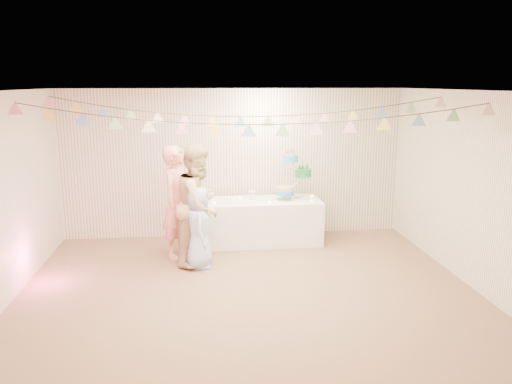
{
  "coord_description": "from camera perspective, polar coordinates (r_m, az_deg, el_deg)",
  "views": [
    {
      "loc": [
        -0.58,
        -6.19,
        2.7
      ],
      "look_at": [
        0.2,
        0.8,
        1.15
      ],
      "focal_mm": 35.0,
      "sensor_mm": 36.0,
      "label": 1
    }
  ],
  "objects": [
    {
      "name": "bunting_back",
      "position": [
        7.32,
        -1.84,
        9.68
      ],
      "size": [
        5.6,
        1.1,
        0.4
      ],
      "primitive_type": null,
      "color": "pink",
      "rests_on": "ceiling"
    },
    {
      "name": "person_adult_a",
      "position": [
        7.84,
        -9.0,
        -1.12
      ],
      "size": [
        0.64,
        0.76,
        1.77
      ],
      "primitive_type": "imported",
      "rotation": [
        0.0,
        0.0,
        1.17
      ],
      "color": "#FF9385",
      "rests_on": "floor"
    },
    {
      "name": "cake_stand",
      "position": [
        8.5,
        4.31,
        1.87
      ],
      "size": [
        0.71,
        0.42,
        0.8
      ],
      "primitive_type": null,
      "color": "silver",
      "rests_on": "table"
    },
    {
      "name": "table",
      "position": [
        8.55,
        0.65,
        -3.37
      ],
      "size": [
        1.99,
        0.8,
        0.75
      ],
      "primitive_type": "cube",
      "color": "white",
      "rests_on": "floor"
    },
    {
      "name": "tealight_1",
      "position": [
        8.59,
        -1.81,
        -0.62
      ],
      "size": [
        0.04,
        0.04,
        0.03
      ],
      "primitive_type": "cylinder",
      "color": "#FFD88C",
      "rests_on": "table"
    },
    {
      "name": "posy",
      "position": [
        8.46,
        -0.46,
        -0.32
      ],
      "size": [
        0.15,
        0.15,
        0.17
      ],
      "primitive_type": null,
      "color": "white",
      "rests_on": "table"
    },
    {
      "name": "floor",
      "position": [
        6.78,
        -0.95,
        -11.05
      ],
      "size": [
        6.0,
        6.0,
        0.0
      ],
      "primitive_type": "plane",
      "color": "brown",
      "rests_on": "ground"
    },
    {
      "name": "tealight_4",
      "position": [
        8.41,
        6.36,
        -0.96
      ],
      "size": [
        0.04,
        0.04,
        0.03
      ],
      "primitive_type": "cylinder",
      "color": "#FFD88C",
      "rests_on": "table"
    },
    {
      "name": "tealight_5",
      "position": [
        8.75,
        6.4,
        -0.45
      ],
      "size": [
        0.04,
        0.04,
        0.03
      ],
      "primitive_type": "cylinder",
      "color": "#FFD88C",
      "rests_on": "table"
    },
    {
      "name": "back_wall",
      "position": [
        8.82,
        -2.52,
        3.28
      ],
      "size": [
        6.0,
        6.0,
        0.0
      ],
      "primitive_type": "plane",
      "color": "white",
      "rests_on": "ground"
    },
    {
      "name": "cake_top_tier",
      "position": [
        8.42,
        3.97,
        3.35
      ],
      "size": [
        0.25,
        0.25,
        0.19
      ],
      "primitive_type": null,
      "color": "#3FA8C8",
      "rests_on": "cake_stand"
    },
    {
      "name": "right_wall",
      "position": [
        7.29,
        23.21,
        0.33
      ],
      "size": [
        5.0,
        5.0,
        0.0
      ],
      "primitive_type": "plane",
      "color": "white",
      "rests_on": "ground"
    },
    {
      "name": "bunting_front",
      "position": [
        6.03,
        -0.84,
        8.82
      ],
      "size": [
        5.6,
        0.9,
        0.36
      ],
      "primitive_type": null,
      "color": "#72A5E5",
      "rests_on": "ceiling"
    },
    {
      "name": "cake_bottom",
      "position": [
        8.48,
        3.35,
        -0.29
      ],
      "size": [
        0.31,
        0.31,
        0.15
      ],
      "primitive_type": null,
      "color": "teal",
      "rests_on": "cake_stand"
    },
    {
      "name": "left_wall",
      "position": [
        6.79,
        -27.09,
        -0.85
      ],
      "size": [
        5.0,
        5.0,
        0.0
      ],
      "primitive_type": "plane",
      "color": "white",
      "rests_on": "ground"
    },
    {
      "name": "platter",
      "position": [
        8.35,
        -3.66,
        -1.04
      ],
      "size": [
        0.31,
        0.31,
        0.02
      ],
      "primitive_type": "cylinder",
      "color": "white",
      "rests_on": "table"
    },
    {
      "name": "ceiling",
      "position": [
        6.22,
        -1.03,
        11.51
      ],
      "size": [
        6.0,
        6.0,
        0.0
      ],
      "primitive_type": "plane",
      "color": "white",
      "rests_on": "ground"
    },
    {
      "name": "cake_middle",
      "position": [
        8.63,
        5.37,
        1.73
      ],
      "size": [
        0.27,
        0.27,
        0.22
      ],
      "primitive_type": null,
      "color": "#1B7C32",
      "rests_on": "cake_stand"
    },
    {
      "name": "tealight_2",
      "position": [
        8.25,
        1.53,
        -1.16
      ],
      "size": [
        0.04,
        0.04,
        0.03
      ],
      "primitive_type": "cylinder",
      "color": "#FFD88C",
      "rests_on": "table"
    },
    {
      "name": "tealight_0",
      "position": [
        8.24,
        -4.74,
        -1.21
      ],
      "size": [
        0.04,
        0.04,
        0.03
      ],
      "primitive_type": "cylinder",
      "color": "#FFD88C",
      "rests_on": "table"
    },
    {
      "name": "tealight_3",
      "position": [
        8.71,
        2.77,
        -0.44
      ],
      "size": [
        0.04,
        0.04,
        0.03
      ],
      "primitive_type": "cylinder",
      "color": "#FFD88C",
      "rests_on": "table"
    },
    {
      "name": "person_child",
      "position": [
        7.4,
        -6.52,
        -4.08
      ],
      "size": [
        0.4,
        0.6,
        1.22
      ],
      "primitive_type": "imported",
      "rotation": [
        0.0,
        0.0,
        1.59
      ],
      "color": "#A7BFEC",
      "rests_on": "floor"
    },
    {
      "name": "front_wall",
      "position": [
        3.99,
        2.44,
        -8.12
      ],
      "size": [
        6.0,
        6.0,
        0.0
      ],
      "primitive_type": "plane",
      "color": "white",
      "rests_on": "ground"
    },
    {
      "name": "person_adult_b",
      "position": [
        7.51,
        -6.5,
        -1.43
      ],
      "size": [
        1.0,
        1.09,
        1.82
      ],
      "primitive_type": "imported",
      "rotation": [
        0.0,
        0.0,
        1.13
      ],
      "color": "#D2B181",
      "rests_on": "floor"
    }
  ]
}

